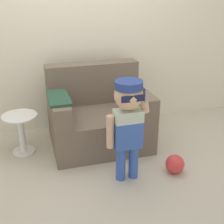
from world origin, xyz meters
TOP-DOWN VIEW (x-y plane):
  - ground_plane at (0.00, 0.00)m, footprint 10.00×10.00m
  - wall_back at (0.00, 0.65)m, footprint 10.00×0.05m
  - armchair at (0.12, 0.05)m, footprint 1.16×0.90m
  - person_child at (0.22, -0.77)m, footprint 0.42×0.32m
  - side_table at (-0.78, 0.05)m, footprint 0.39×0.39m
  - toy_ball at (0.73, -0.82)m, footprint 0.20×0.20m

SIDE VIEW (x-z plane):
  - ground_plane at x=0.00m, z-range 0.00..0.00m
  - toy_ball at x=0.73m, z-range 0.00..0.20m
  - side_table at x=-0.78m, z-range 0.05..0.52m
  - armchair at x=0.12m, z-range -0.12..0.81m
  - person_child at x=0.22m, z-range 0.17..1.21m
  - wall_back at x=0.00m, z-range 0.00..2.60m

